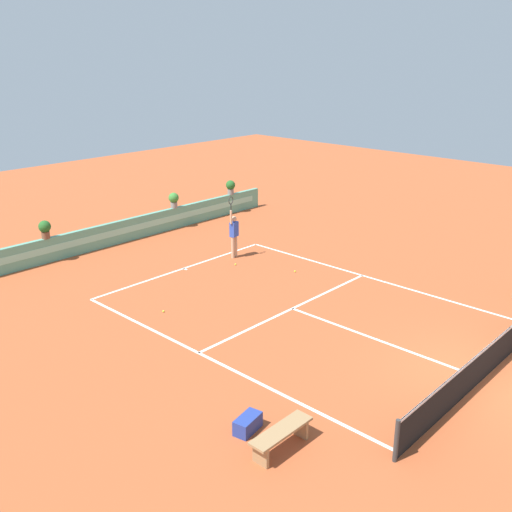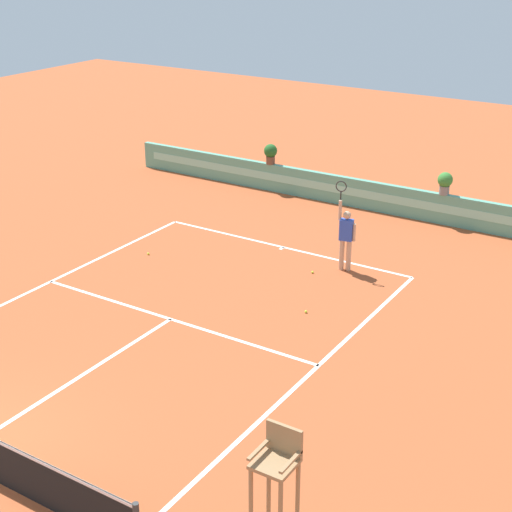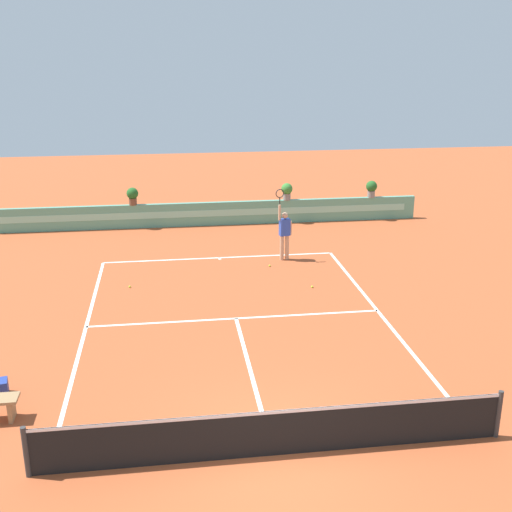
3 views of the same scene
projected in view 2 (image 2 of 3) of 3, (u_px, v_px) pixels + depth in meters
name	position (u px, v px, depth m)	size (l,w,h in m)	color
ground_plane	(160.00, 326.00, 18.68)	(60.00, 60.00, 0.00)	#A84C28
court_lines	(178.00, 314.00, 19.24)	(8.32, 11.94, 0.01)	white
back_wall_barrier	(350.00, 192.00, 26.58)	(18.00, 0.21, 1.00)	#599E84
umpire_chair	(277.00, 477.00, 11.48)	(0.60, 0.60, 2.14)	#99754C
tennis_player	(346.00, 235.00, 21.34)	(0.61, 0.29, 2.58)	tan
tennis_ball_near_baseline	(148.00, 254.00, 22.73)	(0.07, 0.07, 0.07)	#CCE033
tennis_ball_mid_court	(306.00, 312.00, 19.29)	(0.07, 0.07, 0.07)	#CCE033
tennis_ball_by_sideline	(313.00, 272.00, 21.51)	(0.07, 0.07, 0.07)	#CCE033
potted_plant_left	(271.00, 153.00, 27.79)	(0.48, 0.48, 0.72)	brown
potted_plant_right	(445.00, 182.00, 24.60)	(0.48, 0.48, 0.72)	gray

